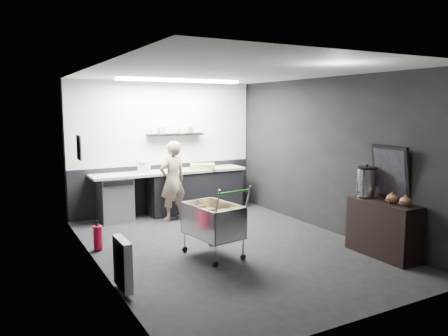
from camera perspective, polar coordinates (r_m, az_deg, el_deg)
floor at (r=7.00m, az=0.61°, el=-10.18°), size 5.50×5.50×0.00m
ceiling at (r=6.68m, az=0.65°, el=12.42°), size 5.50×5.50×0.00m
wall_back at (r=9.19m, az=-7.80°, el=2.69°), size 5.50×0.00×5.50m
wall_front at (r=4.54m, az=17.89°, el=-2.95°), size 5.50×0.00×5.50m
wall_left at (r=6.00m, az=-16.28°, el=-0.32°), size 0.00×5.50×5.50m
wall_right at (r=7.88m, az=13.43°, el=1.68°), size 0.00×5.50×5.50m
kitchen_wall_panel at (r=9.14m, az=-7.82°, el=5.80°), size 3.95×0.02×1.70m
dado_panel at (r=9.29m, az=-7.66°, el=-2.55°), size 3.95×0.02×1.00m
floating_shelf at (r=9.12m, az=-6.37°, el=4.38°), size 1.20×0.22×0.04m
wall_clock at (r=9.71m, az=-0.02°, el=7.77°), size 0.20×0.03×0.20m
poster at (r=7.24m, az=-18.42°, el=2.56°), size 0.02×0.30×0.40m
poster_red_band at (r=7.24m, az=-18.41°, el=3.11°), size 0.02×0.22×0.10m
radiator at (r=5.40m, az=-13.10°, el=-12.07°), size 0.10×0.50×0.60m
ceiling_strip at (r=8.33m, az=-5.72°, el=11.28°), size 2.40×0.20×0.04m
prep_counter at (r=9.06m, az=-6.15°, el=-3.06°), size 3.20×0.61×0.90m
person at (r=8.49m, az=-6.72°, el=-1.67°), size 0.62×0.47×1.54m
shopping_cart at (r=6.43m, az=-1.48°, el=-7.18°), size 0.69×1.03×1.05m
sideboard at (r=6.87m, az=19.97°, el=-6.49°), size 0.46×1.09×1.63m
fire_extinguisher at (r=7.02m, az=-16.14°, el=-8.59°), size 0.14×0.14×0.45m
cardboard_box at (r=9.16m, az=-2.84°, el=0.23°), size 0.63×0.56×0.10m
pink_tub at (r=8.74m, az=-10.33°, el=0.15°), size 0.23×0.23×0.23m
white_container at (r=8.68m, az=-10.63°, el=-0.18°), size 0.20×0.18×0.15m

